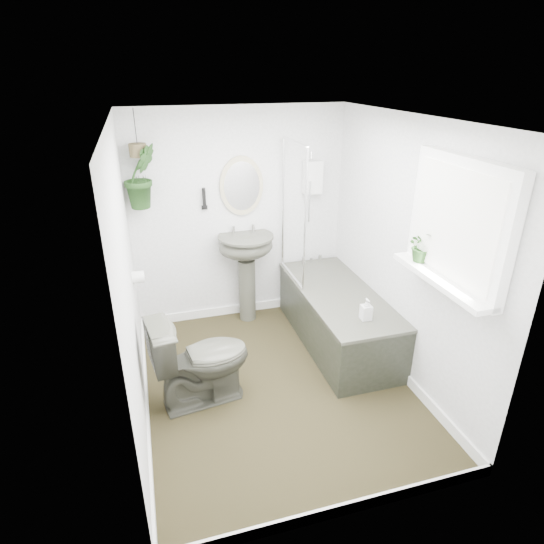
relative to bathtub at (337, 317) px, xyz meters
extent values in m
cube|color=black|center=(-0.80, -0.50, -0.30)|extent=(2.30, 2.80, 0.02)
cube|color=white|center=(-0.80, -0.50, 2.02)|extent=(2.30, 2.80, 0.02)
cube|color=white|center=(-0.80, 0.91, 0.86)|extent=(2.30, 0.02, 2.30)
cube|color=white|center=(-0.80, -1.91, 0.86)|extent=(2.30, 0.02, 2.30)
cube|color=white|center=(-1.96, -0.50, 0.86)|extent=(0.02, 2.80, 2.30)
cube|color=white|center=(0.36, -0.50, 0.86)|extent=(0.02, 2.80, 2.30)
cube|color=white|center=(-0.80, -0.50, -0.24)|extent=(2.30, 2.80, 0.10)
cube|color=white|center=(0.00, 0.84, 1.26)|extent=(0.20, 0.10, 0.35)
ellipsoid|color=#BFB38B|center=(-0.77, 0.87, 1.21)|extent=(0.46, 0.03, 0.62)
cylinder|color=black|center=(-1.17, 0.86, 1.11)|extent=(0.04, 0.04, 0.22)
cylinder|color=white|center=(-1.90, 0.20, 0.61)|extent=(0.11, 0.11, 0.11)
cube|color=white|center=(0.29, -1.20, 1.36)|extent=(0.08, 1.00, 0.90)
cube|color=white|center=(0.22, -1.20, 0.94)|extent=(0.18, 1.00, 0.04)
cube|color=white|center=(0.24, -1.20, 1.36)|extent=(0.01, 0.86, 0.76)
imported|color=#434439|center=(-1.46, -0.52, 0.12)|extent=(0.86, 0.57, 0.82)
imported|color=black|center=(0.25, -0.90, 1.09)|extent=(0.27, 0.25, 0.25)
imported|color=black|center=(-1.77, 0.75, 1.40)|extent=(0.42, 0.39, 0.61)
imported|color=black|center=(0.01, -0.56, 0.39)|extent=(0.09, 0.10, 0.20)
cylinder|color=brown|center=(-1.77, 0.75, 1.64)|extent=(0.16, 0.16, 0.12)
camera|label=1|loc=(-1.77, -3.70, 2.33)|focal=30.00mm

